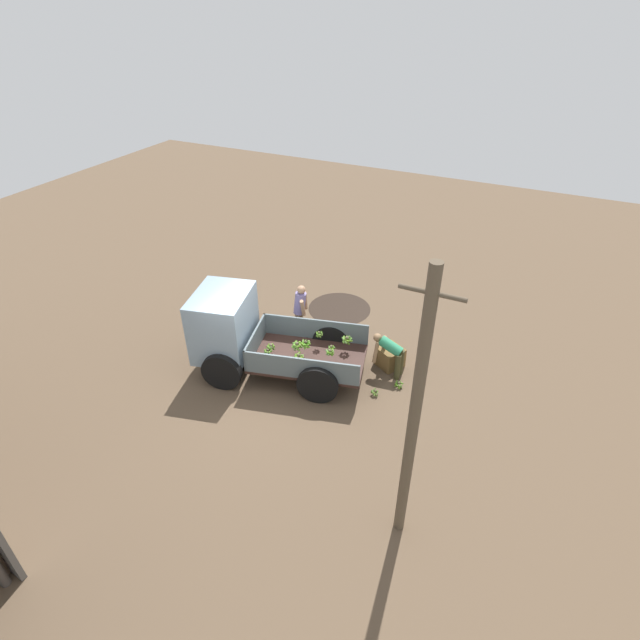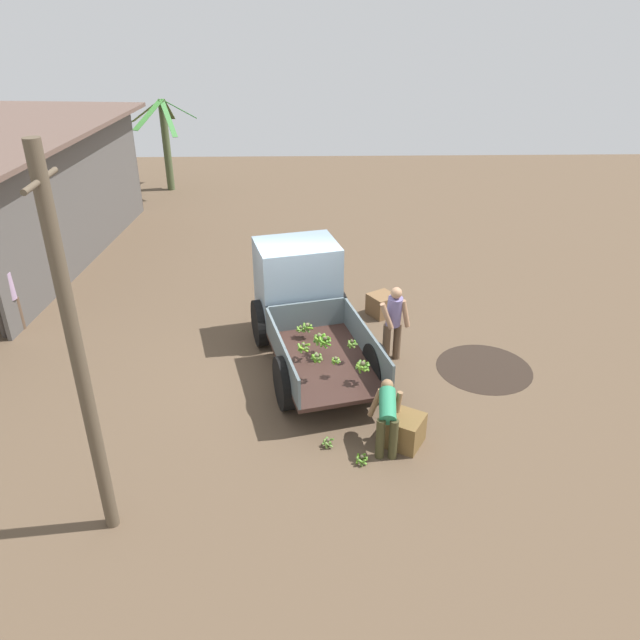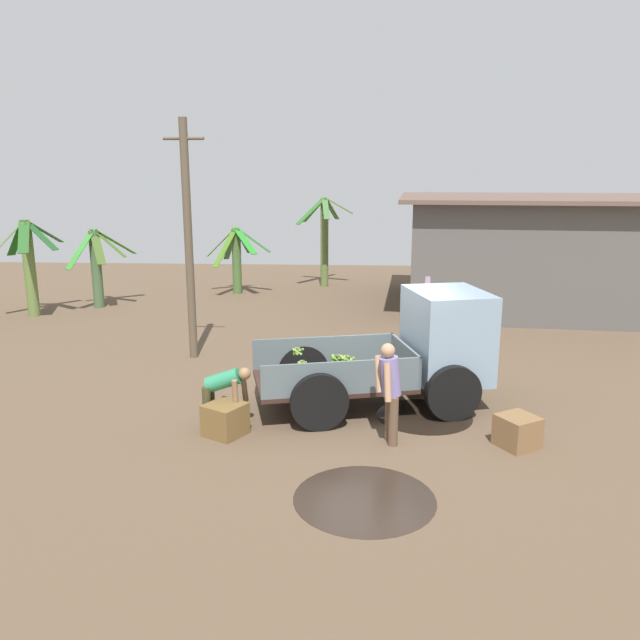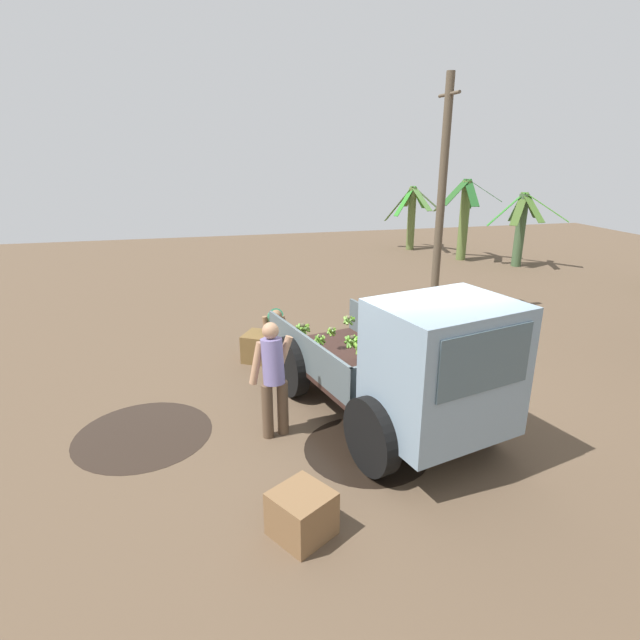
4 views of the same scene
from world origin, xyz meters
The scene contains 17 objects.
ground centered at (0.00, 0.00, 0.00)m, with size 36.00×36.00×0.00m, color brown.
mud_patch_0 centered at (-0.36, -3.78, 0.00)m, with size 1.92×1.92×0.01m, color black.
mud_patch_1 centered at (0.73, -0.79, 0.00)m, with size 1.72×1.72×0.01m, color black.
cargo_truck centered at (0.71, -0.12, 1.10)m, with size 4.50×2.75×2.15m.
warehouse_shed centered at (6.38, 9.02, 2.60)m, with size 10.54×8.16×3.54m.
utility_pole centered at (-4.35, 2.62, 2.77)m, with size 0.91×0.19×5.44m.
banana_palm_0 centered at (-10.35, 6.64, 1.53)m, with size 1.99×2.35×2.91m.
banana_palm_3 centered at (-1.78, 12.29, 1.79)m, with size 2.11×2.71×3.37m.
banana_palm_4 centered at (-8.86, 8.00, 1.34)m, with size 1.77×2.34×2.53m.
banana_palm_5 centered at (-4.85, 10.68, 1.26)m, with size 2.33×2.04×2.38m.
person_foreground_visitor centered at (0.04, -1.95, 0.92)m, with size 0.47×0.67×1.66m.
person_worker_loading centered at (-2.76, -1.49, 0.68)m, with size 0.84×0.57×1.08m.
person_bystander_near_shed centered at (1.50, 6.32, 0.90)m, with size 0.58×0.44×1.62m.
banana_bunch_on_ground_0 centered at (-2.72, -0.53, 0.10)m, with size 0.20×0.22×0.18m.
banana_bunch_on_ground_1 centered at (-3.16, -1.06, 0.09)m, with size 0.22×0.22×0.17m.
wooden_crate_0 centered at (-2.66, -1.81, 0.27)m, with size 0.59×0.59×0.54m, color brown.
wooden_crate_1 centered at (2.08, -1.97, 0.25)m, with size 0.56×0.56×0.51m, color brown.
Camera 3 is at (-0.49, -11.37, 4.25)m, focal length 35.00 mm.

